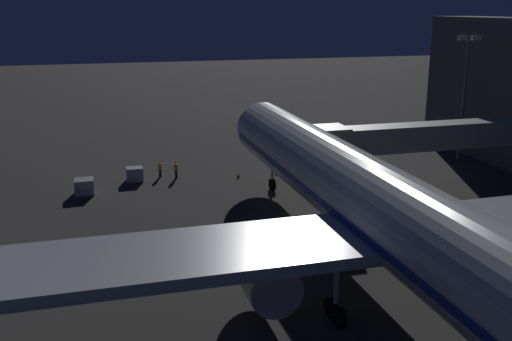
{
  "coord_description": "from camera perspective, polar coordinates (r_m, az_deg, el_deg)",
  "views": [
    {
      "loc": [
        17.4,
        44.16,
        18.18
      ],
      "look_at": [
        3.0,
        -6.87,
        3.5
      ],
      "focal_mm": 41.72,
      "sensor_mm": 36.0,
      "label": 1
    }
  ],
  "objects": [
    {
      "name": "airliner_at_gate",
      "position": [
        38.04,
        12.51,
        -4.23
      ],
      "size": [
        50.33,
        61.03,
        18.29
      ],
      "color": "silver",
      "rests_on": "ground_plane"
    },
    {
      "name": "baggage_container_mid_row",
      "position": [
        61.81,
        -16.15,
        -1.5
      ],
      "size": [
        1.87,
        1.82,
        1.56
      ],
      "primitive_type": "cube",
      "color": "#B7BABF",
      "rests_on": "ground_plane"
    },
    {
      "name": "apron_floodlight_mast",
      "position": [
        75.17,
        19.37,
        7.49
      ],
      "size": [
        2.9,
        0.5,
        14.95
      ],
      "color": "#59595E",
      "rests_on": "ground_plane"
    },
    {
      "name": "jet_bridge",
      "position": [
        60.23,
        14.49,
        3.07
      ],
      "size": [
        23.56,
        3.4,
        7.28
      ],
      "color": "#9E9E99",
      "rests_on": "ground_plane"
    },
    {
      "name": "traffic_cone_nose_starboard",
      "position": [
        65.39,
        -1.71,
        -0.42
      ],
      "size": [
        0.36,
        0.36,
        0.55
      ],
      "primitive_type": "cone",
      "color": "orange",
      "rests_on": "ground_plane"
    },
    {
      "name": "ground_plane",
      "position": [
        50.83,
        5.39,
        -5.55
      ],
      "size": [
        320.0,
        320.0,
        0.0
      ],
      "primitive_type": "plane",
      "color": "#383533"
    },
    {
      "name": "traffic_cone_nose_port",
      "position": [
        66.55,
        1.97,
        -0.14
      ],
      "size": [
        0.36,
        0.36,
        0.55
      ],
      "primitive_type": "cone",
      "color": "orange",
      "rests_on": "ground_plane"
    },
    {
      "name": "ground_crew_under_port_wing",
      "position": [
        65.46,
        -7.68,
        0.16
      ],
      "size": [
        0.4,
        0.4,
        1.88
      ],
      "color": "black",
      "rests_on": "ground_plane"
    },
    {
      "name": "ground_crew_marshaller_fwd",
      "position": [
        66.21,
        -9.19,
        0.21
      ],
      "size": [
        0.4,
        0.4,
        1.77
      ],
      "color": "black",
      "rests_on": "ground_plane"
    },
    {
      "name": "baggage_container_near_belt",
      "position": [
        65.25,
        -11.56,
        -0.35
      ],
      "size": [
        1.74,
        1.52,
        1.48
      ],
      "primitive_type": "cube",
      "color": "#B7BABF",
      "rests_on": "ground_plane"
    }
  ]
}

